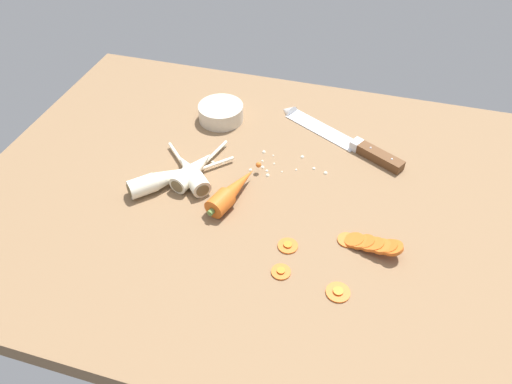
# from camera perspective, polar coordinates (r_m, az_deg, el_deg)

# --- Properties ---
(ground_plane) EXTENTS (1.20, 0.90, 0.04)m
(ground_plane) POSITION_cam_1_polar(r_m,az_deg,el_deg) (1.02, 0.31, -0.68)
(ground_plane) COLOR brown
(chefs_knife) EXTENTS (0.32, 0.20, 0.04)m
(chefs_knife) POSITION_cam_1_polar(r_m,az_deg,el_deg) (1.15, 9.52, 6.67)
(chefs_knife) COLOR silver
(chefs_knife) RESTS_ON ground_plane
(whole_carrot) EXTENTS (0.08, 0.17, 0.04)m
(whole_carrot) POSITION_cam_1_polar(r_m,az_deg,el_deg) (0.97, -2.87, 0.10)
(whole_carrot) COLOR #D6601E
(whole_carrot) RESTS_ON ground_plane
(parsnip_front) EXTENTS (0.18, 0.19, 0.04)m
(parsnip_front) POSITION_cam_1_polar(r_m,az_deg,el_deg) (1.02, -10.81, 1.60)
(parsnip_front) COLOR silver
(parsnip_front) RESTS_ON ground_plane
(parsnip_mid_left) EXTENTS (0.07, 0.19, 0.04)m
(parsnip_mid_left) POSITION_cam_1_polar(r_m,az_deg,el_deg) (1.03, -7.39, 2.63)
(parsnip_mid_left) COLOR silver
(parsnip_mid_left) RESTS_ON ground_plane
(parsnip_mid_right) EXTENTS (0.15, 0.15, 0.04)m
(parsnip_mid_right) POSITION_cam_1_polar(r_m,az_deg,el_deg) (1.02, -7.76, 2.25)
(parsnip_mid_right) COLOR silver
(parsnip_mid_right) RESTS_ON ground_plane
(carrot_slice_stack) EXTENTS (0.12, 0.05, 0.04)m
(carrot_slice_stack) POSITION_cam_1_polar(r_m,az_deg,el_deg) (0.91, 13.43, -6.00)
(carrot_slice_stack) COLOR #D6601E
(carrot_slice_stack) RESTS_ON ground_plane
(carrot_slice_stray_near) EXTENTS (0.04, 0.04, 0.01)m
(carrot_slice_stray_near) POSITION_cam_1_polar(r_m,az_deg,el_deg) (0.86, 2.99, -9.40)
(carrot_slice_stray_near) COLOR #D6601E
(carrot_slice_stray_near) RESTS_ON ground_plane
(carrot_slice_stray_mid) EXTENTS (0.04, 0.04, 0.01)m
(carrot_slice_stray_mid) POSITION_cam_1_polar(r_m,az_deg,el_deg) (0.85, 9.75, -11.62)
(carrot_slice_stray_mid) COLOR #D6601E
(carrot_slice_stray_mid) RESTS_ON ground_plane
(carrot_slice_stray_far) EXTENTS (0.04, 0.04, 0.01)m
(carrot_slice_stray_far) POSITION_cam_1_polar(r_m,az_deg,el_deg) (0.90, 3.81, -6.34)
(carrot_slice_stray_far) COLOR #D6601E
(carrot_slice_stray_far) RESTS_ON ground_plane
(prep_bowl) EXTENTS (0.11, 0.11, 0.04)m
(prep_bowl) POSITION_cam_1_polar(r_m,az_deg,el_deg) (1.19, -4.20, 9.47)
(prep_bowl) COLOR beige
(prep_bowl) RESTS_ON ground_plane
(mince_crumbs) EXTENTS (0.26, 0.09, 0.01)m
(mince_crumbs) POSITION_cam_1_polar(r_m,az_deg,el_deg) (1.06, 1.99, 3.37)
(mince_crumbs) COLOR silver
(mince_crumbs) RESTS_ON ground_plane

